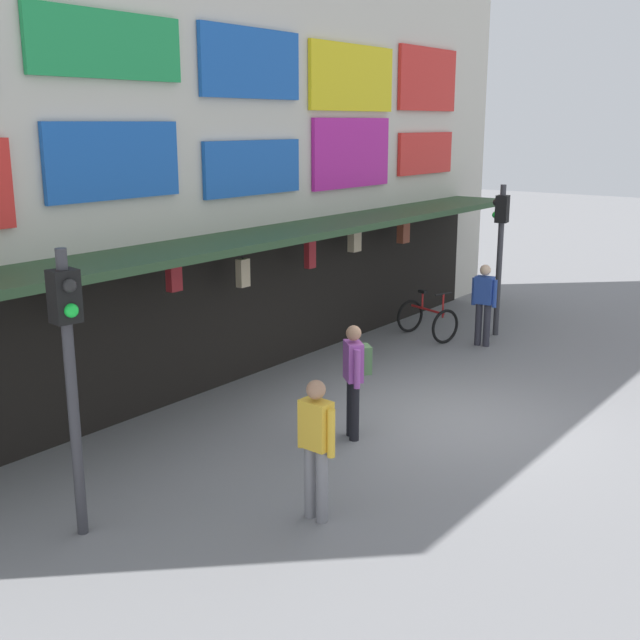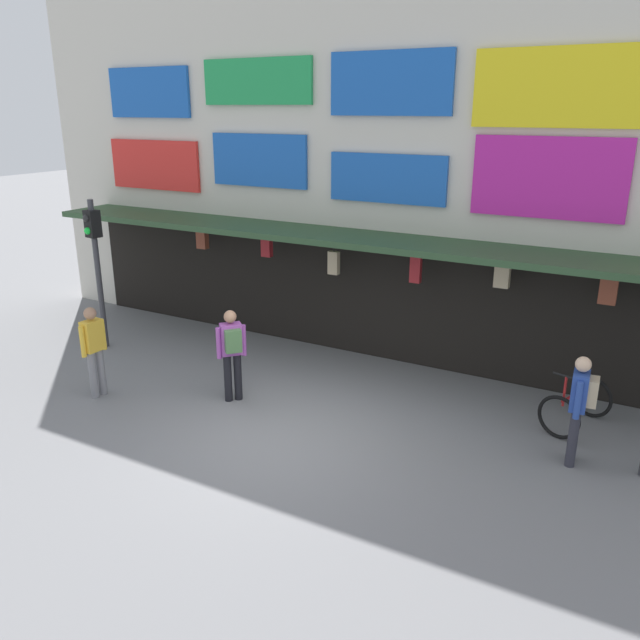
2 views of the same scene
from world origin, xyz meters
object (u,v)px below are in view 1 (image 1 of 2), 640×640
at_px(pedestrian_in_black, 484,298).
at_px(pedestrian_in_blue, 316,442).
at_px(traffic_light_far, 500,236).
at_px(bicycle_parked, 427,320).
at_px(traffic_light_near, 69,348).
at_px(pedestrian_in_green, 355,373).

xyz_separation_m(pedestrian_in_black, pedestrian_in_blue, (-7.88, -1.73, -0.04)).
bearing_deg(traffic_light_far, bicycle_parked, 136.29).
relative_size(traffic_light_near, pedestrian_in_green, 1.90).
relative_size(traffic_light_near, pedestrian_in_black, 1.90).
distance_m(traffic_light_near, traffic_light_far, 10.65).
xyz_separation_m(bicycle_parked, pedestrian_in_black, (0.16, -1.20, 0.59)).
relative_size(bicycle_parked, pedestrian_in_black, 0.79).
bearing_deg(pedestrian_in_green, traffic_light_near, 168.47).
distance_m(traffic_light_near, pedestrian_in_black, 9.78).
height_order(traffic_light_near, pedestrian_in_black, traffic_light_near).
height_order(pedestrian_in_green, pedestrian_in_blue, same).
bearing_deg(traffic_light_near, pedestrian_in_green, -11.53).
height_order(pedestrian_in_black, pedestrian_in_blue, same).
bearing_deg(traffic_light_near, bicycle_parked, 6.40).
bearing_deg(pedestrian_in_green, pedestrian_in_black, 7.11).
bearing_deg(traffic_light_near, pedestrian_in_black, -0.78).
xyz_separation_m(traffic_light_far, pedestrian_in_black, (-0.94, -0.15, -1.16)).
bearing_deg(pedestrian_in_black, pedestrian_in_blue, -167.59).
bearing_deg(pedestrian_in_blue, pedestrian_in_green, 24.54).
distance_m(pedestrian_in_black, pedestrian_in_blue, 8.07).
distance_m(traffic_light_near, pedestrian_in_green, 4.33).
xyz_separation_m(traffic_light_far, pedestrian_in_green, (-6.56, -0.85, -1.16)).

